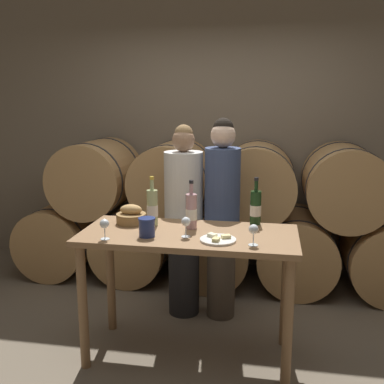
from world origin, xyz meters
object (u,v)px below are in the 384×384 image
(blue_crock, at_px, (147,226))
(cheese_plate, at_px, (218,239))
(bread_basket, at_px, (131,216))
(person_left, at_px, (184,220))
(tasting_table, at_px, (189,253))
(wine_bottle_red, at_px, (256,208))
(wine_bottle_rose, at_px, (191,211))
(wine_glass_far_left, at_px, (104,225))
(wine_glass_center, at_px, (254,230))
(person_right, at_px, (222,216))
(wine_bottle_white, at_px, (152,208))
(wine_glass_left, at_px, (186,223))

(blue_crock, distance_m, cheese_plate, 0.47)
(bread_basket, bearing_deg, person_left, 59.51)
(tasting_table, bearing_deg, wine_bottle_red, 33.35)
(tasting_table, height_order, wine_bottle_rose, wine_bottle_rose)
(tasting_table, height_order, wine_glass_far_left, wine_glass_far_left)
(wine_bottle_rose, bearing_deg, wine_glass_center, -33.62)
(tasting_table, relative_size, person_left, 0.91)
(person_left, xyz_separation_m, wine_bottle_rose, (0.16, -0.53, 0.22))
(wine_bottle_red, height_order, wine_bottle_rose, same)
(person_left, distance_m, cheese_plate, 0.86)
(wine_bottle_red, bearing_deg, wine_glass_far_left, -150.84)
(person_right, height_order, wine_bottle_white, person_right)
(person_right, bearing_deg, wine_glass_far_left, -126.97)
(wine_bottle_rose, height_order, cheese_plate, wine_bottle_rose)
(cheese_plate, relative_size, wine_glass_left, 1.72)
(bread_basket, xyz_separation_m, wine_glass_far_left, (-0.05, -0.38, 0.04))
(person_right, height_order, blue_crock, person_right)
(person_right, distance_m, wine_bottle_red, 0.48)
(wine_bottle_red, bearing_deg, tasting_table, -146.65)
(wine_glass_far_left, bearing_deg, wine_glass_center, 2.80)
(wine_bottle_white, distance_m, wine_glass_center, 0.79)
(person_left, distance_m, wine_bottle_white, 0.56)
(wine_glass_far_left, bearing_deg, bread_basket, 81.91)
(wine_glass_far_left, bearing_deg, person_left, 68.57)
(bread_basket, height_order, cheese_plate, bread_basket)
(person_left, height_order, person_right, person_right)
(person_left, height_order, wine_bottle_rose, person_left)
(blue_crock, bearing_deg, wine_bottle_white, 97.16)
(blue_crock, relative_size, bread_basket, 0.59)
(wine_bottle_rose, height_order, wine_glass_left, wine_bottle_rose)
(wine_bottle_rose, distance_m, wine_glass_center, 0.53)
(tasting_table, distance_m, cheese_plate, 0.30)
(wine_bottle_rose, xyz_separation_m, cheese_plate, (0.22, -0.24, -0.11))
(wine_bottle_white, relative_size, wine_glass_left, 2.62)
(wine_glass_far_left, bearing_deg, person_right, 53.03)
(person_right, relative_size, wine_glass_left, 12.31)
(person_right, relative_size, wine_glass_center, 12.31)
(wine_bottle_white, distance_m, cheese_plate, 0.58)
(person_right, height_order, bread_basket, person_right)
(wine_bottle_white, bearing_deg, cheese_plate, -28.73)
(wine_bottle_rose, distance_m, cheese_plate, 0.34)
(tasting_table, distance_m, wine_bottle_rose, 0.28)
(person_left, xyz_separation_m, wine_glass_left, (0.16, -0.73, 0.19))
(wine_bottle_white, distance_m, bread_basket, 0.18)
(tasting_table, xyz_separation_m, wine_bottle_rose, (-0.00, 0.10, 0.27))
(wine_bottle_white, xyz_separation_m, cheese_plate, (0.50, -0.27, -0.12))
(wine_bottle_red, height_order, blue_crock, wine_bottle_red)
(wine_glass_far_left, bearing_deg, tasting_table, 25.25)
(tasting_table, distance_m, person_left, 0.65)
(wine_bottle_rose, bearing_deg, person_right, 73.70)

